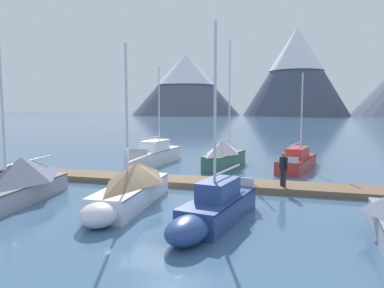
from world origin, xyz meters
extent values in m
plane|color=#426689|center=(0.00, 0.00, 0.00)|extent=(700.00, 700.00, 0.00)
cone|color=#4C566B|center=(-57.67, 188.89, 17.98)|extent=(63.60, 63.60, 35.96)
cone|color=white|center=(-57.67, 188.89, 26.74)|extent=(34.44, 34.44, 18.54)
cone|color=#424C60|center=(4.77, 193.88, 24.01)|extent=(57.63, 57.63, 48.03)
cone|color=white|center=(4.77, 193.88, 36.24)|extent=(29.83, 29.83, 23.68)
cube|color=brown|center=(0.00, 4.00, 0.15)|extent=(20.42, 2.28, 0.30)
cylinder|color=#38383D|center=(0.01, 3.07, 0.12)|extent=(19.59, 0.38, 0.24)
cylinder|color=#38383D|center=(-0.01, 4.93, 0.12)|extent=(19.59, 0.38, 0.24)
cube|color=black|center=(-10.12, 3.93, 0.15)|extent=(0.18, 2.21, 0.27)
cube|color=#93939E|center=(-5.74, -1.68, 0.42)|extent=(2.42, 5.78, 0.85)
cube|color=#424247|center=(-5.74, -1.68, 0.81)|extent=(2.44, 5.67, 0.06)
cylinder|color=silver|center=(-5.67, -2.30, 4.81)|extent=(0.10, 0.10, 7.92)
cylinder|color=silver|center=(-5.87, -0.58, 1.70)|extent=(0.49, 3.44, 0.08)
pyramid|color=slate|center=(-5.79, -1.26, 1.40)|extent=(2.53, 4.70, 1.10)
cube|color=silver|center=(-4.14, 10.22, 0.53)|extent=(2.26, 5.65, 1.07)
ellipsoid|color=silver|center=(-3.90, 13.34, 0.53)|extent=(1.72, 2.15, 1.01)
cube|color=slate|center=(-4.14, 10.22, 1.03)|extent=(2.29, 5.55, 0.06)
cylinder|color=silver|center=(-4.08, 11.06, 4.16)|extent=(0.10, 0.10, 6.19)
cylinder|color=silver|center=(-4.20, 9.47, 2.00)|extent=(0.33, 3.20, 0.08)
cube|color=white|center=(-4.13, 10.36, 1.40)|extent=(1.48, 2.58, 0.67)
cube|color=silver|center=(-4.35, 7.55, 1.25)|extent=(1.66, 0.23, 0.36)
cube|color=white|center=(-0.74, -0.57, 0.45)|extent=(1.91, 5.68, 0.90)
ellipsoid|color=white|center=(-0.53, -3.61, 0.45)|extent=(1.40, 1.50, 0.86)
cube|color=slate|center=(-0.74, -0.57, 0.86)|extent=(1.95, 5.57, 0.06)
cylinder|color=silver|center=(-0.71, -1.00, 3.80)|extent=(0.10, 0.10, 5.80)
cylinder|color=silver|center=(-0.82, 0.61, 1.87)|extent=(0.30, 3.22, 0.08)
pyramid|color=#7A664C|center=(-0.77, -0.16, 1.34)|extent=(2.09, 4.58, 0.88)
cube|color=#336B56|center=(1.22, 9.84, 0.52)|extent=(2.20, 5.06, 1.03)
ellipsoid|color=#336B56|center=(1.69, 12.47, 0.52)|extent=(1.36, 1.46, 0.98)
cube|color=#163027|center=(1.22, 9.84, 0.99)|extent=(2.22, 4.97, 0.06)
cylinder|color=silver|center=(1.36, 10.66, 4.89)|extent=(0.10, 0.10, 7.71)
cylinder|color=silver|center=(1.10, 9.18, 1.88)|extent=(0.60, 2.97, 0.08)
pyramid|color=silver|center=(1.15, 9.48, 1.50)|extent=(2.27, 4.14, 0.94)
cube|color=navy|center=(3.29, -1.61, 0.44)|extent=(2.17, 4.63, 0.88)
ellipsoid|color=navy|center=(2.85, -4.14, 0.44)|extent=(1.53, 2.15, 0.83)
cube|color=#121D39|center=(3.29, -1.61, 0.84)|extent=(2.19, 4.55, 0.06)
cylinder|color=silver|center=(3.21, -2.08, 3.97)|extent=(0.10, 0.10, 6.17)
cylinder|color=silver|center=(3.44, -0.77, 1.75)|extent=(0.54, 2.63, 0.08)
cube|color=#2F4A8A|center=(3.27, -1.72, 1.21)|extent=(1.33, 2.15, 0.66)
cube|color=silver|center=(3.66, 0.51, 1.06)|extent=(1.28, 0.32, 0.36)
cube|color=#B2332D|center=(6.01, 10.55, 0.42)|extent=(2.70, 5.86, 0.84)
ellipsoid|color=#B2332D|center=(6.69, 13.64, 0.42)|extent=(1.67, 2.14, 0.80)
cube|color=#501614|center=(6.01, 10.55, 0.80)|extent=(2.72, 5.75, 0.06)
cylinder|color=silver|center=(6.23, 11.56, 3.68)|extent=(0.10, 0.10, 5.68)
cylinder|color=silver|center=(5.89, 10.01, 1.78)|extent=(0.76, 3.11, 0.08)
cube|color=#C03A35|center=(6.04, 10.68, 1.16)|extent=(1.59, 2.72, 0.64)
cube|color=silver|center=(5.41, 7.86, 1.02)|extent=(1.35, 0.39, 0.36)
cylinder|color=#232328|center=(5.29, 3.67, 0.73)|extent=(0.14, 0.14, 0.86)
cylinder|color=#232328|center=(5.44, 3.45, 0.73)|extent=(0.14, 0.14, 0.86)
cube|color=black|center=(5.37, 3.56, 1.46)|extent=(0.40, 0.44, 0.60)
sphere|color=#A37556|center=(5.37, 3.56, 1.88)|extent=(0.22, 0.22, 0.22)
cylinder|color=black|center=(5.22, 3.77, 1.39)|extent=(0.09, 0.09, 0.62)
cylinder|color=black|center=(5.51, 3.35, 1.39)|extent=(0.09, 0.09, 0.62)
camera|label=1|loc=(5.94, -14.19, 4.12)|focal=33.43mm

